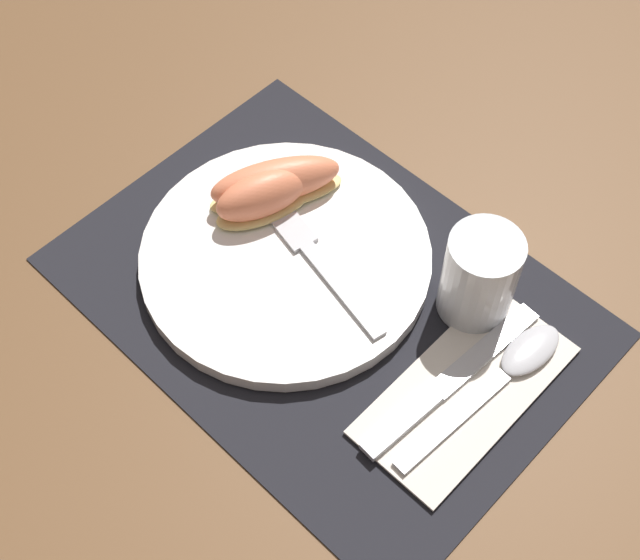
{
  "coord_description": "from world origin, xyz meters",
  "views": [
    {
      "loc": [
        0.3,
        -0.32,
        0.69
      ],
      "look_at": [
        -0.01,
        -0.0,
        0.02
      ],
      "focal_mm": 50.0,
      "sensor_mm": 36.0,
      "label": 1
    }
  ],
  "objects": [
    {
      "name": "ground_plane",
      "position": [
        0.0,
        0.0,
        0.0
      ],
      "size": [
        3.0,
        3.0,
        0.0
      ],
      "primitive_type": "plane",
      "color": "brown"
    },
    {
      "name": "placemat",
      "position": [
        0.0,
        0.0,
        0.0
      ],
      "size": [
        0.46,
        0.33,
        0.0
      ],
      "color": "black",
      "rests_on": "ground_plane"
    },
    {
      "name": "plate",
      "position": [
        -0.05,
        -0.0,
        0.01
      ],
      "size": [
        0.27,
        0.27,
        0.02
      ],
      "color": "white",
      "rests_on": "placemat"
    },
    {
      "name": "juice_glass",
      "position": [
        0.1,
        0.08,
        0.04
      ],
      "size": [
        0.07,
        0.07,
        0.09
      ],
      "color": "silver",
      "rests_on": "placemat"
    },
    {
      "name": "napkin",
      "position": [
        0.15,
        0.01,
        0.01
      ],
      "size": [
        0.1,
        0.2,
        0.0
      ],
      "color": "silver",
      "rests_on": "placemat"
    },
    {
      "name": "knife",
      "position": [
        0.14,
        0.01,
        0.01
      ],
      "size": [
        0.03,
        0.2,
        0.01
      ],
      "color": "#BCBCC1",
      "rests_on": "napkin"
    },
    {
      "name": "spoon",
      "position": [
        0.17,
        0.05,
        0.01
      ],
      "size": [
        0.04,
        0.2,
        0.01
      ],
      "color": "#BCBCC1",
      "rests_on": "napkin"
    },
    {
      "name": "fork",
      "position": [
        -0.03,
        0.02,
        0.02
      ],
      "size": [
        0.19,
        0.06,
        0.0
      ],
      "color": "#BCBCC1",
      "rests_on": "plate"
    },
    {
      "name": "citrus_wedge_0",
      "position": [
        -0.11,
        0.04,
        0.04
      ],
      "size": [
        0.1,
        0.13,
        0.04
      ],
      "color": "#F4DB84",
      "rests_on": "plate"
    },
    {
      "name": "citrus_wedge_1",
      "position": [
        -0.1,
        0.02,
        0.04
      ],
      "size": [
        0.07,
        0.1,
        0.05
      ],
      "color": "#F4DB84",
      "rests_on": "plate"
    }
  ]
}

